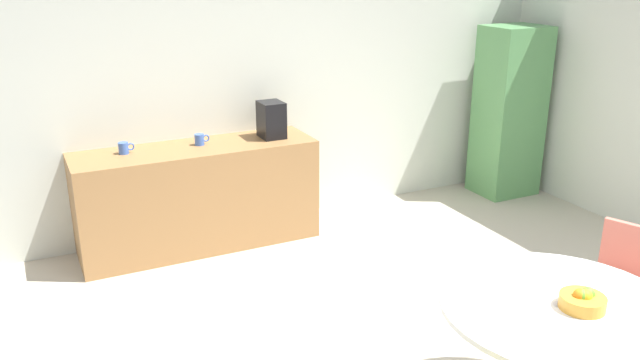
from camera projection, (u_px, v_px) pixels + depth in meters
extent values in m
cube|color=silver|center=(264.00, 85.00, 5.95)|extent=(6.00, 0.10, 2.60)
cube|color=#9E7042|center=(198.00, 197.00, 5.61)|extent=(2.04, 0.60, 0.90)
cube|color=#599959|center=(509.00, 112.00, 6.76)|extent=(0.60, 0.50, 1.76)
cylinder|color=white|center=(561.00, 307.00, 3.31)|extent=(1.23, 1.23, 0.03)
cylinder|color=silver|center=(628.00, 343.00, 3.92)|extent=(0.02, 0.02, 0.42)
cylinder|color=silver|center=(577.00, 324.00, 4.12)|extent=(0.02, 0.02, 0.42)
cylinder|color=silver|center=(595.00, 305.00, 4.34)|extent=(0.02, 0.02, 0.42)
cube|color=#DB7260|center=(616.00, 292.00, 4.06)|extent=(0.55, 0.55, 0.03)
cube|color=#DB7260|center=(632.00, 253.00, 4.12)|extent=(0.18, 0.37, 0.38)
cylinder|color=gold|center=(582.00, 302.00, 3.26)|extent=(0.23, 0.23, 0.07)
sphere|color=#66B233|center=(582.00, 296.00, 3.24)|extent=(0.07, 0.07, 0.07)
sphere|color=orange|center=(580.00, 295.00, 3.25)|extent=(0.07, 0.07, 0.07)
sphere|color=#66B233|center=(588.00, 294.00, 3.26)|extent=(0.07, 0.07, 0.07)
sphere|color=yellow|center=(585.00, 296.00, 3.24)|extent=(0.07, 0.07, 0.07)
cylinder|color=#3F66BF|center=(123.00, 148.00, 5.26)|extent=(0.08, 0.08, 0.09)
torus|color=#3F66BF|center=(131.00, 147.00, 5.28)|extent=(0.06, 0.01, 0.06)
cylinder|color=black|center=(273.00, 133.00, 5.69)|extent=(0.08, 0.08, 0.09)
torus|color=black|center=(279.00, 132.00, 5.72)|extent=(0.06, 0.01, 0.06)
cylinder|color=#3F66BF|center=(199.00, 140.00, 5.50)|extent=(0.08, 0.08, 0.09)
torus|color=#3F66BF|center=(206.00, 138.00, 5.53)|extent=(0.06, 0.01, 0.06)
cube|color=black|center=(271.00, 120.00, 5.70)|extent=(0.20, 0.24, 0.32)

